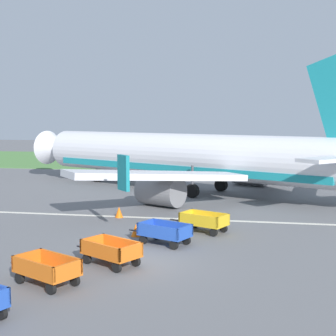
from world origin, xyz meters
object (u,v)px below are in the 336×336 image
Objects in this scene: baggage_cart_fourth_in_row at (165,233)px; traffic_cone_by_carts at (199,216)px; baggage_cart_third_in_row at (111,251)px; baggage_cart_far_end at (204,221)px; airplane at (193,157)px; traffic_cone_mid_apron at (136,230)px; traffic_cone_near_plane at (119,212)px; baggage_cart_second_in_row at (47,269)px.

baggage_cart_fourth_in_row is 5.70× the size of traffic_cone_by_carts.
baggage_cart_third_in_row is 4.14m from baggage_cart_fourth_in_row.
baggage_cart_fourth_in_row is 1.00× the size of baggage_cart_far_end.
traffic_cone_mid_apron is at bearing -93.55° from airplane.
traffic_cone_by_carts is (5.17, -0.00, -0.03)m from traffic_cone_near_plane.
baggage_cart_second_in_row is 10.83m from baggage_cart_far_end.
traffic_cone_by_carts is (-0.60, 3.00, -0.29)m from baggage_cart_far_end.
traffic_cone_mid_apron is (-3.47, -1.65, -0.26)m from baggage_cart_far_end.
baggage_cart_third_in_row is 5.06× the size of traffic_cone_mid_apron.
baggage_cart_third_in_row is at bearing -75.72° from traffic_cone_near_plane.
baggage_cart_second_in_row is at bearing -86.24° from traffic_cone_near_plane.
baggage_cart_far_end is at bearing -78.76° from traffic_cone_by_carts.
airplane is 21.08m from baggage_cart_third_in_row.
traffic_cone_near_plane is at bearing -106.40° from airplane.
traffic_cone_near_plane is (-4.12, 5.99, -0.26)m from baggage_cart_fourth_in_row.
baggage_cart_fourth_in_row is at bearing -99.96° from traffic_cone_by_carts.
baggage_cart_second_in_row is 13.37m from traffic_cone_by_carts.
traffic_cone_by_carts is (2.88, 4.65, -0.03)m from traffic_cone_mid_apron.
traffic_cone_by_carts is (1.05, 5.99, -0.29)m from baggage_cart_fourth_in_row.
baggage_cart_fourth_in_row is 5.13× the size of traffic_cone_near_plane.
baggage_cart_far_end is (3.27, 6.80, 0.00)m from baggage_cart_third_in_row.
airplane is at bearing 100.02° from baggage_cart_far_end.
airplane is 24.02m from baggage_cart_second_in_row.
traffic_cone_near_plane is at bearing 104.28° from baggage_cart_third_in_row.
traffic_cone_near_plane is (-0.83, 12.64, -0.26)m from baggage_cart_second_in_row.
baggage_cart_far_end is 5.69× the size of traffic_cone_by_carts.
baggage_cart_third_in_row is 0.97× the size of baggage_cart_far_end.
baggage_cart_third_in_row is 4.99× the size of traffic_cone_near_plane.
airplane is 9.90× the size of baggage_cart_fourth_in_row.
baggage_cart_third_in_row is (-0.78, -20.92, -2.45)m from airplane.
baggage_cart_far_end reaches higher than traffic_cone_mid_apron.
traffic_cone_by_carts is at bearing 74.73° from baggage_cart_third_in_row.
traffic_cone_near_plane is at bearing 180.00° from traffic_cone_by_carts.
baggage_cart_second_in_row is 5.13× the size of traffic_cone_mid_apron.
traffic_cone_by_carts is at bearing 101.24° from baggage_cart_far_end.
baggage_cart_third_in_row is 7.55m from baggage_cart_far_end.
airplane reaches higher than baggage_cart_far_end.
baggage_cart_far_end is 6.51m from traffic_cone_near_plane.
baggage_cart_far_end is 5.19× the size of traffic_cone_mid_apron.
baggage_cart_fourth_in_row is at bearing 66.93° from baggage_cart_third_in_row.
airplane reaches higher than baggage_cart_second_in_row.
baggage_cart_fourth_in_row is (3.29, 6.65, 0.00)m from baggage_cart_second_in_row.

